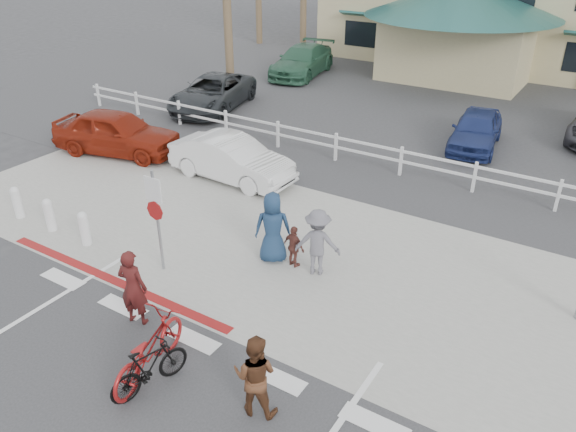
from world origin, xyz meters
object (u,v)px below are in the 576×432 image
Objects in this scene: bike_black at (149,368)px; car_red_compact at (117,132)px; bike_red at (148,349)px; car_white_sedan at (232,159)px; sign_post at (157,216)px.

car_red_compact reaches higher than bike_black.
car_white_sedan is at bearing -72.58° from bike_red.
sign_post is 1.84× the size of bike_black.
bike_red is 0.43m from bike_black.
sign_post reaches higher than car_red_compact.
sign_post is at bearing -139.30° from car_red_compact.
bike_black is (2.54, -3.00, -0.98)m from sign_post.
car_white_sedan reaches higher than bike_red.
sign_post reaches higher than car_white_sedan.
sign_post reaches higher than bike_red.
bike_red is at bearing -50.38° from sign_post.
car_red_compact is at bearing 144.31° from sign_post.
car_red_compact is (-6.63, 4.76, -0.66)m from sign_post.
car_red_compact reaches higher than car_white_sedan.
sign_post is 8.19m from car_red_compact.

